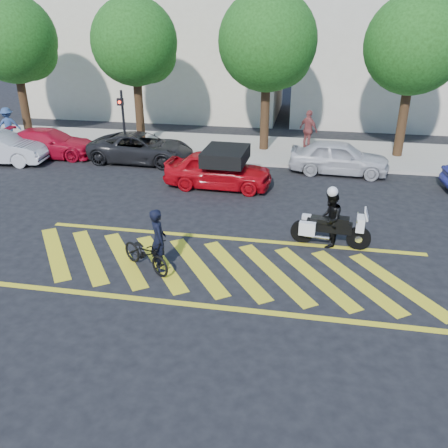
% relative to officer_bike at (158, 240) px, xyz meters
% --- Properties ---
extents(ground, '(90.00, 90.00, 0.00)m').
position_rel_officer_bike_xyz_m(ground, '(1.60, 0.35, -0.91)').
color(ground, black).
rests_on(ground, ground).
extents(sidewalk, '(60.00, 5.00, 0.15)m').
position_rel_officer_bike_xyz_m(sidewalk, '(1.60, 12.35, -0.84)').
color(sidewalk, '#9E998E').
rests_on(sidewalk, ground).
extents(crosswalk, '(12.33, 4.00, 0.01)m').
position_rel_officer_bike_xyz_m(crosswalk, '(1.56, 0.35, -0.91)').
color(crosswalk, yellow).
rests_on(crosswalk, ground).
extents(building_left, '(16.00, 8.00, 10.00)m').
position_rel_officer_bike_xyz_m(building_left, '(-6.40, 21.35, 4.09)').
color(building_left, beige).
rests_on(building_left, ground).
extents(building_right, '(16.00, 8.00, 11.00)m').
position_rel_officer_bike_xyz_m(building_right, '(10.60, 21.35, 4.59)').
color(building_right, beige).
rests_on(building_right, ground).
extents(tree_far_left, '(4.40, 4.40, 7.41)m').
position_rel_officer_bike_xyz_m(tree_far_left, '(-11.28, 12.41, 4.13)').
color(tree_far_left, black).
rests_on(tree_far_left, ground).
extents(tree_left, '(4.20, 4.20, 7.26)m').
position_rel_officer_bike_xyz_m(tree_left, '(-4.78, 12.41, 4.08)').
color(tree_left, black).
rests_on(tree_left, ground).
extents(tree_center, '(4.60, 4.60, 7.56)m').
position_rel_officer_bike_xyz_m(tree_center, '(1.72, 12.41, 4.18)').
color(tree_center, black).
rests_on(tree_center, ground).
extents(tree_right, '(4.40, 4.40, 7.41)m').
position_rel_officer_bike_xyz_m(tree_right, '(8.22, 12.41, 4.13)').
color(tree_right, black).
rests_on(tree_right, ground).
extents(signal_pole, '(0.28, 0.43, 3.20)m').
position_rel_officer_bike_xyz_m(signal_pole, '(-4.90, 10.09, 1.01)').
color(signal_pole, black).
rests_on(signal_pole, ground).
extents(officer_bike, '(0.71, 0.79, 1.82)m').
position_rel_officer_bike_xyz_m(officer_bike, '(0.00, 0.00, 0.00)').
color(officer_bike, black).
rests_on(officer_bike, ground).
extents(bicycle, '(1.92, 1.54, 0.98)m').
position_rel_officer_bike_xyz_m(bicycle, '(-0.38, -0.05, -0.42)').
color(bicycle, black).
rests_on(bicycle, ground).
extents(police_motorcycle, '(2.43, 0.82, 1.07)m').
position_rel_officer_bike_xyz_m(police_motorcycle, '(4.67, 2.35, -0.33)').
color(police_motorcycle, black).
rests_on(police_motorcycle, ground).
extents(officer_moto, '(0.77, 0.93, 1.78)m').
position_rel_officer_bike_xyz_m(officer_moto, '(4.66, 2.35, -0.02)').
color(officer_moto, black).
rests_on(officer_moto, ground).
extents(red_convertible, '(4.38, 1.90, 1.47)m').
position_rel_officer_bike_xyz_m(red_convertible, '(0.33, 6.81, -0.18)').
color(red_convertible, '#B90811').
rests_on(red_convertible, ground).
extents(parked_left, '(4.75, 2.19, 1.35)m').
position_rel_officer_bike_xyz_m(parked_left, '(-8.61, 9.55, -0.24)').
color(parked_left, '#B40B24').
rests_on(parked_left, ground).
extents(parked_mid_left, '(4.94, 2.39, 1.36)m').
position_rel_officer_bike_xyz_m(parked_mid_left, '(-3.90, 9.55, -0.23)').
color(parked_mid_left, black).
rests_on(parked_mid_left, ground).
extents(parked_mid_right, '(4.37, 1.95, 1.46)m').
position_rel_officer_bike_xyz_m(parked_mid_right, '(5.19, 9.51, -0.18)').
color(parked_mid_right, '#BABABF').
rests_on(parked_mid_right, ground).
extents(pedestrian_left, '(1.35, 1.19, 1.81)m').
position_rel_officer_bike_xyz_m(pedestrian_left, '(-11.79, 11.21, 0.14)').
color(pedestrian_left, navy).
rests_on(pedestrian_left, sidewalk).
extents(pedestrian_right, '(1.16, 1.11, 1.94)m').
position_rel_officer_bike_xyz_m(pedestrian_right, '(3.77, 12.75, 0.21)').
color(pedestrian_right, '#934342').
rests_on(pedestrian_right, sidewalk).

